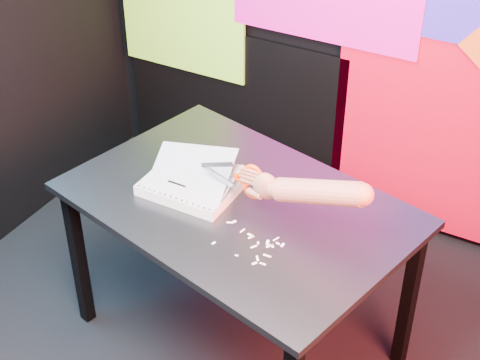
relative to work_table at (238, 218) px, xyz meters
The scene contains 7 objects.
room 0.78m from the work_table, 74.30° to the right, with size 3.01×3.01×2.71m.
backdrop 1.15m from the work_table, 81.67° to the left, with size 2.88×0.05×2.08m.
work_table is the anchor object (origin of this frame).
printout_stack 0.22m from the work_table, behind, with size 0.37×0.27×0.19m.
scissors 0.24m from the work_table, 30.45° to the right, with size 0.26×0.02×0.15m.
hand_forearm 0.41m from the work_table, ahead, with size 0.50×0.09×0.19m.
paper_clippings 0.27m from the work_table, 45.66° to the right, with size 0.24×0.18×0.00m.
Camera 1 is at (1.00, -1.60, 2.43)m, focal length 55.00 mm.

